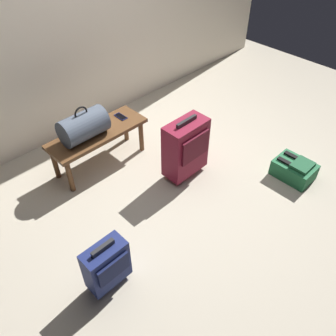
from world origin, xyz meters
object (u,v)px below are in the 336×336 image
bench (98,137)px  cell_phone (121,117)px  backpack_green (294,169)px  suitcase_small_navy (107,265)px  duffel_bag_slate (84,126)px  suitcase_upright_burgundy (186,147)px

bench → cell_phone: (0.32, 0.04, 0.07)m
cell_phone → backpack_green: bearing=-59.6°
cell_phone → suitcase_small_navy: (-1.11, -1.20, -0.16)m
duffel_bag_slate → bench: bearing=0.0°
suitcase_upright_burgundy → suitcase_small_navy: suitcase_upright_burgundy is taller
duffel_bag_slate → backpack_green: duffel_bag_slate is taller
duffel_bag_slate → backpack_green: size_ratio=1.16×
bench → suitcase_upright_burgundy: suitcase_upright_burgundy is taller
duffel_bag_slate → suitcase_small_navy: duffel_bag_slate is taller
cell_phone → bench: bearing=-173.5°
cell_phone → suitcase_upright_burgundy: (0.17, -0.76, -0.07)m
backpack_green → suitcase_upright_burgundy: bearing=133.0°
suitcase_upright_burgundy → duffel_bag_slate: bearing=131.1°
duffel_bag_slate → suitcase_small_navy: 1.36m
bench → suitcase_small_navy: size_ratio=2.17×
suitcase_upright_burgundy → bench: bearing=124.6°
backpack_green → duffel_bag_slate: bearing=132.1°
bench → suitcase_small_navy: bearing=-124.1°
suitcase_small_navy → backpack_green: size_ratio=1.21×
bench → duffel_bag_slate: bearing=-180.0°
suitcase_upright_burgundy → backpack_green: size_ratio=1.70×
suitcase_upright_burgundy → backpack_green: bearing=-47.0°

